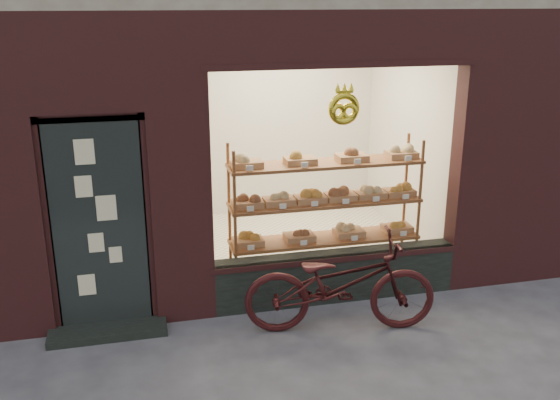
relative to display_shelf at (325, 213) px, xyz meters
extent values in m
cube|color=#242A28|center=(0.00, -0.42, -0.60)|extent=(2.70, 0.25, 0.55)
cube|color=black|center=(-2.45, -0.49, 0.23)|extent=(0.90, 0.04, 2.15)
cube|color=#242A28|center=(-2.45, -0.65, -0.83)|extent=(1.15, 0.35, 0.08)
torus|color=yellow|center=(0.00, -0.53, 1.28)|extent=(0.33, 0.07, 0.33)
cube|color=brown|center=(0.00, 0.00, -0.82)|extent=(2.20, 0.45, 0.04)
cube|color=brown|center=(0.00, 0.00, -0.32)|extent=(2.20, 0.45, 0.03)
cube|color=brown|center=(0.00, 0.00, 0.13)|extent=(2.20, 0.45, 0.04)
cube|color=brown|center=(0.00, 0.00, 0.58)|extent=(2.20, 0.45, 0.04)
cylinder|color=brown|center=(-1.07, -0.19, -0.02)|extent=(0.04, 0.04, 1.70)
cylinder|color=brown|center=(1.07, -0.19, -0.02)|extent=(0.04, 0.04, 1.70)
cylinder|color=brown|center=(-1.07, 0.20, -0.02)|extent=(0.04, 0.04, 1.70)
cylinder|color=brown|center=(1.07, 0.20, -0.02)|extent=(0.04, 0.04, 1.70)
cube|color=#895F42|center=(-0.90, 0.00, -0.27)|extent=(0.34, 0.24, 0.07)
sphere|color=#B4832A|center=(-0.90, 0.00, -0.18)|extent=(0.11, 0.11, 0.11)
cube|color=silver|center=(-0.90, -0.18, -0.27)|extent=(0.07, 0.01, 0.05)
cube|color=#895F42|center=(-0.30, 0.00, -0.27)|extent=(0.34, 0.24, 0.07)
sphere|color=#5A321A|center=(-0.30, 0.00, -0.18)|extent=(0.11, 0.11, 0.11)
cube|color=silver|center=(-0.30, -0.18, -0.27)|extent=(0.08, 0.01, 0.05)
cube|color=#895F42|center=(0.30, 0.00, -0.27)|extent=(0.34, 0.24, 0.07)
sphere|color=tan|center=(0.30, 0.00, -0.18)|extent=(0.11, 0.11, 0.11)
cube|color=silver|center=(0.30, -0.18, -0.27)|extent=(0.07, 0.01, 0.05)
cube|color=#895F42|center=(0.90, 0.00, -0.27)|extent=(0.34, 0.24, 0.07)
sphere|color=#B4832A|center=(0.90, 0.00, -0.18)|extent=(0.11, 0.11, 0.11)
cube|color=silver|center=(0.90, -0.18, -0.27)|extent=(0.08, 0.01, 0.05)
cube|color=#895F42|center=(-0.90, 0.00, 0.18)|extent=(0.34, 0.24, 0.07)
sphere|color=#5A321A|center=(-0.90, 0.00, 0.27)|extent=(0.11, 0.11, 0.11)
cube|color=silver|center=(-0.90, -0.18, 0.18)|extent=(0.07, 0.01, 0.06)
cube|color=#895F42|center=(-0.54, 0.00, 0.18)|extent=(0.34, 0.24, 0.07)
sphere|color=tan|center=(-0.54, 0.00, 0.27)|extent=(0.11, 0.11, 0.11)
cube|color=silver|center=(-0.54, -0.18, 0.18)|extent=(0.08, 0.01, 0.06)
cube|color=#895F42|center=(-0.18, 0.00, 0.18)|extent=(0.34, 0.24, 0.07)
sphere|color=#B4832A|center=(-0.18, 0.00, 0.27)|extent=(0.11, 0.11, 0.11)
cube|color=silver|center=(-0.18, -0.18, 0.18)|extent=(0.07, 0.01, 0.06)
cube|color=#895F42|center=(0.18, 0.00, 0.18)|extent=(0.34, 0.24, 0.07)
sphere|color=#5A321A|center=(0.18, 0.00, 0.27)|extent=(0.11, 0.11, 0.11)
cube|color=silver|center=(0.18, -0.18, 0.18)|extent=(0.07, 0.01, 0.06)
cube|color=#895F42|center=(0.54, 0.00, 0.18)|extent=(0.34, 0.24, 0.07)
sphere|color=tan|center=(0.54, 0.00, 0.27)|extent=(0.11, 0.11, 0.11)
cube|color=silver|center=(0.54, -0.18, 0.18)|extent=(0.08, 0.01, 0.06)
cube|color=#895F42|center=(0.90, 0.00, 0.18)|extent=(0.34, 0.24, 0.07)
sphere|color=#B4832A|center=(0.90, 0.00, 0.27)|extent=(0.11, 0.11, 0.11)
cube|color=silver|center=(0.90, -0.18, 0.18)|extent=(0.08, 0.01, 0.06)
cube|color=#895F42|center=(-0.90, 0.00, 0.63)|extent=(0.34, 0.24, 0.07)
sphere|color=tan|center=(-0.90, 0.00, 0.72)|extent=(0.11, 0.11, 0.11)
cube|color=silver|center=(-0.90, -0.18, 0.63)|extent=(0.07, 0.01, 0.06)
cube|color=#895F42|center=(-0.30, 0.00, 0.63)|extent=(0.34, 0.24, 0.07)
sphere|color=#B4832A|center=(-0.30, 0.00, 0.72)|extent=(0.11, 0.11, 0.11)
cube|color=silver|center=(-0.30, -0.18, 0.63)|extent=(0.08, 0.01, 0.06)
cube|color=#895F42|center=(0.30, 0.00, 0.63)|extent=(0.34, 0.24, 0.07)
sphere|color=#5A321A|center=(0.30, 0.00, 0.72)|extent=(0.11, 0.11, 0.11)
cube|color=silver|center=(0.30, -0.18, 0.63)|extent=(0.07, 0.01, 0.06)
cube|color=#895F42|center=(0.90, 0.00, 0.63)|extent=(0.34, 0.24, 0.07)
sphere|color=tan|center=(0.90, 0.00, 0.72)|extent=(0.11, 0.11, 0.11)
cube|color=silver|center=(0.90, -0.18, 0.63)|extent=(0.08, 0.01, 0.06)
imported|color=#351011|center=(-0.18, -1.08, -0.37)|extent=(1.99, 0.99, 1.00)
camera|label=1|loc=(-2.08, -6.40, 2.33)|focal=40.00mm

